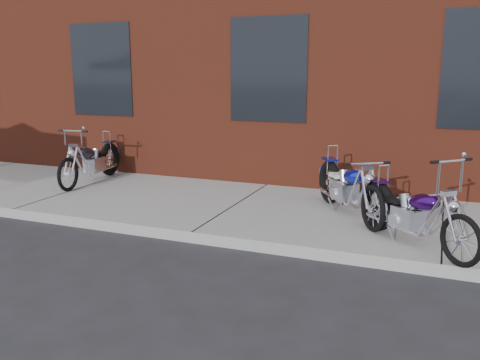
% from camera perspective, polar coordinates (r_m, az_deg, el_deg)
% --- Properties ---
extents(ground, '(120.00, 120.00, 0.00)m').
position_cam_1_polar(ground, '(6.64, -5.44, -7.08)').
color(ground, '#242425').
rests_on(ground, ground).
extents(sidewalk, '(22.00, 3.00, 0.15)m').
position_cam_1_polar(sidewalk, '(7.92, -0.49, -3.27)').
color(sidewalk, gray).
rests_on(sidewalk, ground).
extents(chopper_purple, '(1.46, 1.49, 1.12)m').
position_cam_1_polar(chopper_purple, '(6.33, 18.79, -3.80)').
color(chopper_purple, black).
rests_on(chopper_purple, sidewalk).
extents(chopper_blue, '(1.26, 1.81, 0.92)m').
position_cam_1_polar(chopper_blue, '(7.41, 12.00, -0.98)').
color(chopper_blue, black).
rests_on(chopper_blue, sidewalk).
extents(chopper_third, '(0.50, 2.03, 1.03)m').
position_cam_1_polar(chopper_third, '(9.79, -16.31, 1.89)').
color(chopper_third, black).
rests_on(chopper_third, sidewalk).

